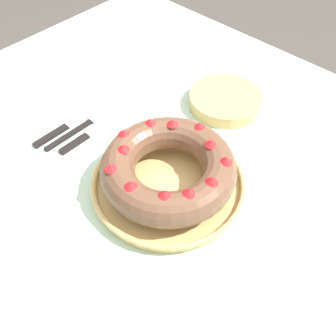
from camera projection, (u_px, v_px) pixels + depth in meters
ground_plane at (170, 316)px, 1.35m from camera, size 8.00×8.00×0.00m
dining_table at (171, 207)px, 0.87m from camera, size 1.40×1.18×0.72m
serving_dish at (168, 184)px, 0.79m from camera, size 0.31×0.31×0.03m
bundt_cake at (168, 168)px, 0.76m from camera, size 0.27×0.27×0.08m
fork at (82, 126)px, 0.92m from camera, size 0.02×0.18×0.01m
serving_knife at (66, 127)px, 0.92m from camera, size 0.02×0.20×0.01m
cake_knife at (86, 136)px, 0.90m from camera, size 0.02×0.17×0.01m
side_bowl at (225, 100)px, 0.97m from camera, size 0.18×0.18×0.03m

